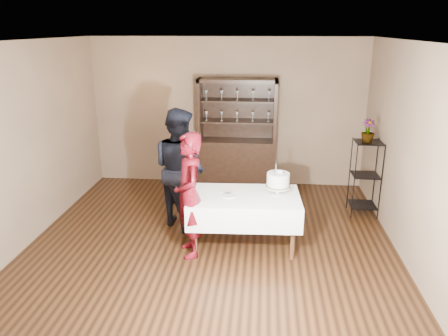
{
  "coord_description": "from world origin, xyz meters",
  "views": [
    {
      "loc": [
        0.68,
        -5.43,
        2.86
      ],
      "look_at": [
        0.16,
        0.1,
        1.06
      ],
      "focal_mm": 35.0,
      "sensor_mm": 36.0,
      "label": 1
    }
  ],
  "objects_px": {
    "cake": "(278,181)",
    "woman": "(189,195)",
    "plant_etagere": "(365,175)",
    "potted_plant": "(368,131)",
    "china_hutch": "(237,152)",
    "man": "(180,168)",
    "cake_table": "(244,208)"
  },
  "relations": [
    {
      "from": "china_hutch",
      "to": "cake",
      "type": "distance_m",
      "value": 2.33
    },
    {
      "from": "potted_plant",
      "to": "china_hutch",
      "type": "bearing_deg",
      "value": 152.09
    },
    {
      "from": "china_hutch",
      "to": "plant_etagere",
      "type": "bearing_deg",
      "value": -26.83
    },
    {
      "from": "man",
      "to": "potted_plant",
      "type": "distance_m",
      "value": 2.89
    },
    {
      "from": "cake",
      "to": "man",
      "type": "bearing_deg",
      "value": 160.26
    },
    {
      "from": "potted_plant",
      "to": "cake_table",
      "type": "bearing_deg",
      "value": -145.8
    },
    {
      "from": "china_hutch",
      "to": "man",
      "type": "distance_m",
      "value": 1.86
    },
    {
      "from": "woman",
      "to": "potted_plant",
      "type": "height_order",
      "value": "woman"
    },
    {
      "from": "china_hutch",
      "to": "woman",
      "type": "distance_m",
      "value": 2.63
    },
    {
      "from": "plant_etagere",
      "to": "cake",
      "type": "relative_size",
      "value": 2.6
    },
    {
      "from": "man",
      "to": "potted_plant",
      "type": "bearing_deg",
      "value": -127.09
    },
    {
      "from": "woman",
      "to": "cake",
      "type": "xyz_separation_m",
      "value": [
        1.13,
        0.38,
        0.1
      ]
    },
    {
      "from": "china_hutch",
      "to": "woman",
      "type": "xyz_separation_m",
      "value": [
        -0.44,
        -2.59,
        0.15
      ]
    },
    {
      "from": "china_hutch",
      "to": "man",
      "type": "xyz_separation_m",
      "value": [
        -0.73,
        -1.7,
        0.22
      ]
    },
    {
      "from": "potted_plant",
      "to": "woman",
      "type": "bearing_deg",
      "value": -148.87
    },
    {
      "from": "cake_table",
      "to": "man",
      "type": "distance_m",
      "value": 1.2
    },
    {
      "from": "man",
      "to": "cake_table",
      "type": "bearing_deg",
      "value": -171.49
    },
    {
      "from": "china_hutch",
      "to": "man",
      "type": "relative_size",
      "value": 1.12
    },
    {
      "from": "china_hutch",
      "to": "plant_etagere",
      "type": "distance_m",
      "value": 2.33
    },
    {
      "from": "china_hutch",
      "to": "cake_table",
      "type": "distance_m",
      "value": 2.32
    },
    {
      "from": "cake_table",
      "to": "china_hutch",
      "type": "bearing_deg",
      "value": 96.05
    },
    {
      "from": "cake",
      "to": "woman",
      "type": "bearing_deg",
      "value": -161.54
    },
    {
      "from": "woman",
      "to": "cake",
      "type": "relative_size",
      "value": 3.55
    },
    {
      "from": "plant_etagere",
      "to": "potted_plant",
      "type": "xyz_separation_m",
      "value": [
        -0.03,
        -0.03,
        0.71
      ]
    },
    {
      "from": "china_hutch",
      "to": "cake",
      "type": "xyz_separation_m",
      "value": [
        0.69,
        -2.21,
        0.25
      ]
    },
    {
      "from": "cake_table",
      "to": "cake",
      "type": "xyz_separation_m",
      "value": [
        0.44,
        0.1,
        0.36
      ]
    },
    {
      "from": "china_hutch",
      "to": "plant_etagere",
      "type": "xyz_separation_m",
      "value": [
        2.08,
        -1.05,
        -0.01
      ]
    },
    {
      "from": "man",
      "to": "potted_plant",
      "type": "xyz_separation_m",
      "value": [
        2.78,
        0.62,
        0.47
      ]
    },
    {
      "from": "cake_table",
      "to": "potted_plant",
      "type": "height_order",
      "value": "potted_plant"
    },
    {
      "from": "china_hutch",
      "to": "plant_etagere",
      "type": "height_order",
      "value": "china_hutch"
    },
    {
      "from": "woman",
      "to": "plant_etagere",
      "type": "bearing_deg",
      "value": 101.17
    },
    {
      "from": "cake_table",
      "to": "man",
      "type": "height_order",
      "value": "man"
    }
  ]
}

